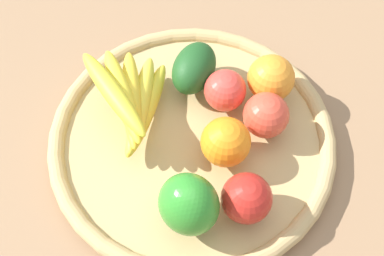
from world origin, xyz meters
TOP-DOWN VIEW (x-y plane):
  - ground_plane at (0.00, 0.00)m, footprint 2.40×2.40m
  - basket at (0.00, 0.00)m, footprint 0.44×0.44m
  - apple_0 at (0.05, 0.06)m, footprint 0.08×0.08m
  - orange_1 at (0.05, -0.03)m, footprint 0.10×0.10m
  - apple_1 at (0.08, -0.12)m, footprint 0.08×0.08m
  - banana_bunch at (-0.09, 0.03)m, footprint 0.14×0.18m
  - apple_2 at (0.11, 0.02)m, footprint 0.10×0.10m
  - avocado at (-0.00, 0.10)m, footprint 0.09×0.11m
  - bell_pepper at (0.00, -0.13)m, footprint 0.11×0.11m
  - orange_0 at (0.12, 0.08)m, footprint 0.08×0.08m

SIDE VIEW (x-z plane):
  - ground_plane at x=0.00m, z-range 0.00..0.00m
  - basket at x=0.00m, z-range 0.00..0.03m
  - avocado at x=0.00m, z-range 0.03..0.10m
  - apple_0 at x=0.05m, z-range 0.03..0.10m
  - apple_2 at x=0.11m, z-range 0.03..0.10m
  - apple_1 at x=0.08m, z-range 0.03..0.10m
  - orange_1 at x=0.05m, z-range 0.03..0.11m
  - orange_0 at x=0.12m, z-range 0.03..0.11m
  - banana_bunch at x=-0.09m, z-range 0.03..0.11m
  - bell_pepper at x=0.00m, z-range 0.03..0.13m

